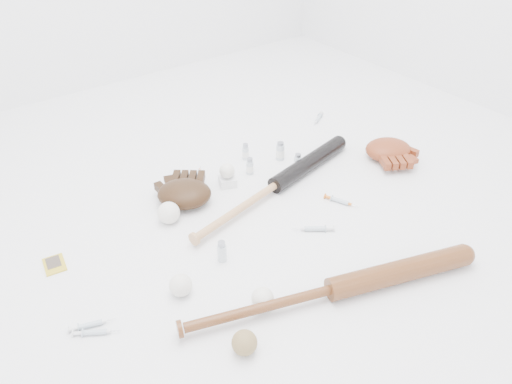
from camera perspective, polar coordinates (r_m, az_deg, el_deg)
bat_dark at (r=1.97m, az=2.28°, el=0.83°), size 0.93×0.26×0.07m
bat_wood at (r=1.55m, az=8.72°, el=-10.93°), size 0.98×0.38×0.07m
glove_dark at (r=1.92m, az=-8.20°, el=-0.17°), size 0.35×0.35×0.09m
glove_tan at (r=2.25m, az=14.89°, el=4.72°), size 0.33×0.33×0.09m
trading_card at (r=1.79m, az=-22.04°, el=-7.69°), size 0.08×0.10×0.01m
pedestal at (r=2.02m, az=-3.29°, el=1.26°), size 0.08×0.08×0.04m
baseball_on_pedestal at (r=1.99m, az=-3.34°, el=2.43°), size 0.06×0.06×0.06m
baseball_left at (r=1.56m, az=-8.60°, el=-10.50°), size 0.07×0.07×0.07m
baseball_upper at (r=1.84m, az=-9.94°, el=-2.36°), size 0.08×0.08×0.08m
baseball_mid at (r=1.51m, az=0.76°, el=-12.04°), size 0.07×0.07×0.07m
baseball_aged at (r=1.41m, az=-1.33°, el=-16.84°), size 0.07×0.07×0.07m
syringe_0 at (r=1.56m, az=-18.40°, el=-14.20°), size 0.15×0.07×0.02m
syringe_1 at (r=1.80m, az=6.76°, el=-4.18°), size 0.15×0.12×0.02m
syringe_2 at (r=2.08m, az=-6.66°, el=1.97°), size 0.11×0.12×0.02m
syringe_3 at (r=1.95m, az=9.58°, el=-1.01°), size 0.08×0.15×0.02m
syringe_4 at (r=2.53m, az=7.11°, el=8.32°), size 0.14×0.10×0.02m
syringe_5 at (r=1.53m, az=-17.94°, el=-15.00°), size 0.14×0.10×0.02m
vial_0 at (r=2.09m, az=-0.78°, el=3.03°), size 0.02×0.02×0.06m
vial_1 at (r=2.07m, az=-0.70°, el=2.99°), size 0.03×0.03×0.07m
vial_2 at (r=2.10m, az=4.78°, el=3.43°), size 0.03×0.03×0.08m
vial_3 at (r=2.17m, az=2.79°, el=4.71°), size 0.04×0.04×0.08m
vial_4 at (r=1.66m, az=-3.92°, el=-6.76°), size 0.03×0.03×0.08m
vial_5 at (r=2.17m, az=-1.20°, el=4.65°), size 0.03×0.03×0.07m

